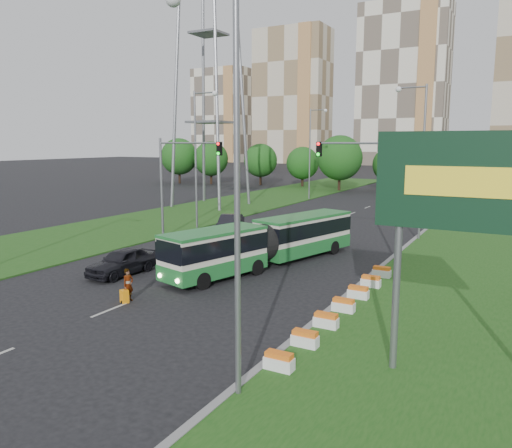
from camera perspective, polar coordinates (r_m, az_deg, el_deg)
The scene contains 20 objects.
ground at distance 27.05m, azimuth -2.74°, elevation -7.14°, with size 360.00×360.00×0.00m, color black.
grass_median at distance 31.08m, azimuth 26.84°, elevation -5.83°, with size 14.00×60.00×0.15m, color #1C4E16.
median_kerb at distance 31.96m, azimuth 14.28°, elevation -4.67°, with size 0.30×60.00×0.18m, color gray.
left_verge at distance 57.21m, azimuth -5.14°, elevation 1.65°, with size 12.00×110.00×0.10m, color #1C4E16.
lane_markings at distance 45.90m, azimuth 7.08°, elevation -0.35°, with size 0.20×100.00×0.01m, color #ABABA4, non-canonical shape.
flower_planters at distance 22.99m, azimuth 9.97°, elevation -9.10°, with size 1.10×13.70×0.60m, color white, non-canonical shape.
billboard at distance 16.25m, azimuth 24.00°, elevation 3.23°, with size 6.00×0.37×8.00m.
traffic_mast_median at distance 33.38m, azimuth 13.39°, elevation 5.11°, with size 5.76×0.32×8.00m.
traffic_mast_left at distance 39.32m, azimuth -8.95°, elevation 5.85°, with size 5.76×0.32×8.00m.
street_lamps at distance 36.17m, azimuth 1.39°, elevation 6.70°, with size 36.00×60.00×12.00m, color gray, non-canonical shape.
transmission_pylon at distance 61.99m, azimuth -5.46°, elevation 22.67°, with size 12.00×12.00×44.00m, color gray, non-canonical shape.
tree_line at distance 77.28m, azimuth 26.11°, elevation 6.04°, with size 120.00×8.00×9.00m, color #1A5015, non-canonical shape.
apartment_tower_west at distance 189.90m, azimuth 4.19°, elevation 14.25°, with size 26.00×15.00×48.00m, color beige.
apartment_tower_cwest at distance 177.34m, azimuth 16.46°, elevation 14.90°, with size 28.00×15.00×52.00m, color white.
midrise_west at distance 203.75m, azimuth -3.72°, elevation 12.22°, with size 22.00×14.00×36.00m, color white.
articulated_bus at distance 31.17m, azimuth 1.00°, elevation -2.06°, with size 2.33×14.94×2.46m.
car_left_near at distance 30.23m, azimuth -15.05°, elevation -4.15°, with size 1.85×4.59×1.57m, color black.
car_left_far at distance 42.39m, azimuth -2.99°, elevation -0.01°, with size 1.66×4.77×1.57m, color black.
pedestrian at distance 25.17m, azimuth -14.40°, elevation -6.76°, with size 0.59×0.39×1.63m, color gray.
shopping_trolley at distance 25.10m, azimuth -14.82°, elevation -8.01°, with size 0.37×0.39×0.64m.
Camera 1 is at (13.53, -22.13, 7.66)m, focal length 35.00 mm.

